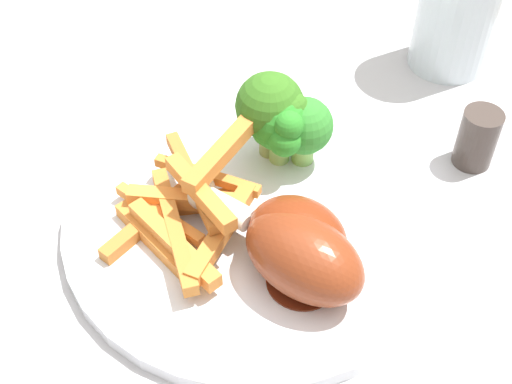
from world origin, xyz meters
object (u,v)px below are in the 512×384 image
Objects in this scene: broccoli_floret_front at (301,127)px; pepper_shaker at (477,138)px; chicken_drumstick_far at (291,234)px; dinner_plate at (256,217)px; dining_table at (203,327)px; chicken_drumstick_near at (299,254)px; broccoli_floret_back at (274,108)px; carrot_fries_pile at (187,206)px; broccoli_floret_middle at (282,123)px.

broccoli_floret_front reaches higher than pepper_shaker.
pepper_shaker is at bearing -68.66° from chicken_drumstick_far.
dinner_plate is 4.95× the size of broccoli_floret_front.
broccoli_floret_front is at bearing -20.51° from chicken_drumstick_far.
chicken_drumstick_near reaches higher than dining_table.
pepper_shaker is (0.06, -0.17, -0.01)m from chicken_drumstick_far.
pepper_shaker is at bearing -83.55° from dinner_plate.
dining_table is 16.02× the size of broccoli_floret_back.
chicken_drumstick_near is at bearing 116.45° from pepper_shaker.
dinner_plate is 0.18m from pepper_shaker.
carrot_fries_pile is at bearing 43.44° from chicken_drumstick_near.
broccoli_floret_back is 0.12m from chicken_drumstick_near.
chicken_drumstick_far reaches higher than dinner_plate.
dinner_plate is 2.04× the size of carrot_fries_pile.
broccoli_floret_front is at bearing -124.74° from broccoli_floret_back.
dinner_plate is 5.71× the size of pepper_shaker.
broccoli_floret_back reaches higher than broccoli_floret_front.
broccoli_floret_middle is at bearing -10.15° from chicken_drumstick_near.
chicken_drumstick_near is (-0.06, -0.06, 0.01)m from carrot_fries_pile.
dining_table is at bearing 46.56° from chicken_drumstick_near.
broccoli_floret_middle is (0.00, 0.01, 0.01)m from broccoli_floret_front.
broccoli_floret_back reaches higher than carrot_fries_pile.
broccoli_floret_front is at bearing -65.59° from carrot_fries_pile.
carrot_fries_pile is (-0.05, 0.07, -0.03)m from broccoli_floret_back.
broccoli_floret_middle is 0.09m from chicken_drumstick_far.
broccoli_floret_middle is 0.54× the size of chicken_drumstick_far.
dinner_plate is 2.13× the size of chicken_drumstick_near.
broccoli_floret_front is (0.04, -0.04, 0.04)m from dinner_plate.
dinner_plate is 4.42× the size of broccoli_floret_middle.
broccoli_floret_middle is at bearing -56.63° from dining_table.
pepper_shaker reaches higher than dinner_plate.
broccoli_floret_back is 0.10m from carrot_fries_pile.
dinner_plate is at bearing 15.05° from chicken_drumstick_far.
dining_table is at bearing 130.05° from broccoli_floret_back.
broccoli_floret_back is at bearing -26.36° from dinner_plate.
broccoli_floret_back is at bearing 17.51° from broccoli_floret_middle.
broccoli_floret_back is 0.16m from pepper_shaker.
chicken_drumstick_near is (-0.12, 0.02, -0.02)m from broccoli_floret_back.
broccoli_floret_back is (0.06, -0.07, 0.17)m from dining_table.
dinner_plate is 0.08m from broccoli_floret_back.
broccoli_floret_back reaches higher than chicken_drumstick_far.
chicken_drumstick_far is at bearing -1.58° from chicken_drumstick_near.
broccoli_floret_middle is at bearing -61.24° from carrot_fries_pile.
broccoli_floret_back is 1.48× the size of pepper_shaker.
dining_table is 23.68× the size of pepper_shaker.
broccoli_floret_back is (0.05, -0.03, 0.05)m from dinner_plate.
chicken_drumstick_near is (-0.10, 0.03, -0.01)m from broccoli_floret_front.
chicken_drumstick_far is (-0.09, 0.03, -0.01)m from broccoli_floret_front.
broccoli_floret_front reaches higher than carrot_fries_pile.
chicken_drumstick_near reaches higher than carrot_fries_pile.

